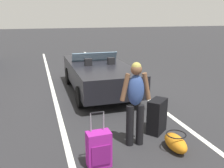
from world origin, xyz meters
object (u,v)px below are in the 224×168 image
(traveler_person, at_px, (136,100))
(suitcase_large_black, at_px, (157,116))
(convertible_car, at_px, (97,73))
(duffel_bag, at_px, (176,142))
(suitcase_medium_bright, at_px, (99,149))

(traveler_person, bearing_deg, suitcase_large_black, -54.27)
(convertible_car, relative_size, duffel_bag, 6.45)
(suitcase_medium_bright, xyz_separation_m, traveler_person, (0.50, -0.85, 0.62))
(suitcase_large_black, xyz_separation_m, traveler_person, (-0.36, 0.66, 0.56))
(convertible_car, distance_m, suitcase_large_black, 3.49)
(suitcase_large_black, height_order, traveler_person, traveler_person)
(convertible_car, bearing_deg, suitcase_large_black, -171.70)
(suitcase_large_black, xyz_separation_m, duffel_bag, (-0.80, 0.00, -0.21))
(duffel_bag, bearing_deg, convertible_car, 6.52)
(duffel_bag, relative_size, traveler_person, 0.39)
(convertible_car, relative_size, suitcase_large_black, 5.61)
(convertible_car, relative_size, suitcase_medium_bright, 4.34)
(suitcase_medium_bright, relative_size, duffel_bag, 1.49)
(suitcase_large_black, height_order, suitcase_medium_bright, suitcase_medium_bright)
(convertible_car, distance_m, suitcase_medium_bright, 4.44)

